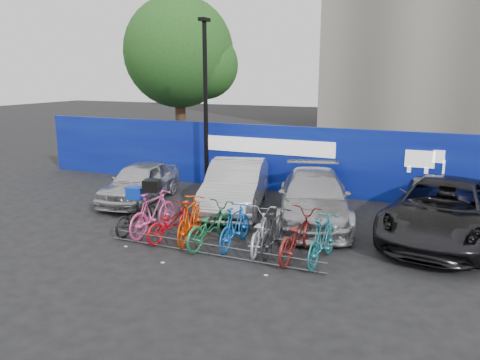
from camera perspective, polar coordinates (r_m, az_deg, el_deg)
The scene contains 21 objects.
ground at distance 11.72m, azimuth -2.33°, elevation -8.21°, with size 100.00×100.00×0.00m, color black.
hoarding at distance 16.81m, azimuth 6.60°, elevation 2.46°, with size 22.00×0.18×2.40m.
tree at distance 23.02m, azimuth -6.89°, elevation 14.90°, with size 5.40×5.20×7.80m.
lamppost at distance 17.23m, azimuth -4.22°, elevation 9.69°, with size 0.25×0.50×6.11m.
bike_rack at distance 11.16m, azimuth -3.69°, elevation -8.44°, with size 5.60×0.03×0.30m.
car_0 at distance 16.03m, azimuth -12.09°, elevation -0.24°, with size 1.56×3.87×1.32m, color #B1B2B6.
car_1 at distance 14.71m, azimuth -0.50°, elevation -0.68°, with size 1.63×4.67×1.54m, color #A6A6AA.
car_2 at distance 13.69m, azimuth 8.97°, elevation -2.10°, with size 2.01×4.93×1.43m, color #A3A3A8.
car_3 at distance 13.22m, azimuth 23.50°, elevation -3.38°, with size 2.52×5.47×1.52m, color black.
bike_0 at distance 13.01m, azimuth -12.44°, elevation -4.20°, with size 0.61×1.76×0.92m, color black.
bike_1 at distance 12.69m, azimuth -10.55°, elevation -3.94°, with size 0.56×1.97×1.18m, color #E64E97.
bike_2 at distance 12.26m, azimuth -8.45°, elevation -5.10°, with size 0.61×1.75×0.92m, color red.
bike_3 at distance 12.06m, azimuth -6.08°, elevation -4.77°, with size 0.54×1.91×1.15m, color #F14806.
bike_4 at distance 11.73m, azimuth -3.69°, elevation -5.48°, with size 0.70×2.00×1.05m, color #1F7645.
bike_5 at distance 11.58m, azimuth -0.61°, elevation -5.65°, with size 0.50×1.78×1.07m, color blue.
bike_6 at distance 11.39m, azimuth 2.35°, elevation -6.21°, with size 0.65×1.88×0.99m, color #B9BBC1.
bike_7 at distance 11.23m, azimuth 4.35°, elevation -6.29°, with size 0.50×1.79×1.07m, color #252527.
bike_8 at distance 11.01m, azimuth 7.02°, elevation -6.66°, with size 0.73×2.10×1.10m, color maroon.
bike_9 at distance 10.79m, azimuth 10.01°, elevation -7.15°, with size 0.52×1.84×1.11m, color #1F6F79.
cargo_crate at distance 12.85m, azimuth -12.58°, elevation -1.55°, with size 0.45×0.34×0.32m, color #0A2EA9.
cargo_topcase at distance 12.49m, azimuth -10.69°, elevation -0.67°, with size 0.42×0.38×0.31m, color black.
Camera 1 is at (4.79, -9.83, 4.21)m, focal length 35.00 mm.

